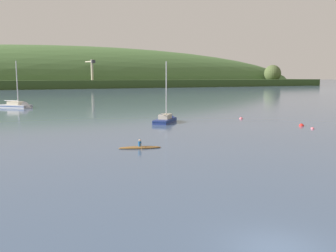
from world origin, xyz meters
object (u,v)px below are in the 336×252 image
at_px(dockside_crane, 92,75).
at_px(mooring_buoy_midchannel, 241,119).
at_px(canoe_with_paddler, 140,147).
at_px(mooring_buoy_far_upstream, 312,129).
at_px(sailboat_midwater_white, 166,121).
at_px(mooring_buoy_foreground, 301,126).
at_px(sailboat_near_mooring, 19,107).

height_order(dockside_crane, mooring_buoy_midchannel, dockside_crane).
height_order(canoe_with_paddler, mooring_buoy_far_upstream, canoe_with_paddler).
relative_size(dockside_crane, sailboat_midwater_white, 1.65).
xyz_separation_m(canoe_with_paddler, mooring_buoy_foreground, (26.87, 5.78, -0.09)).
bearing_deg(mooring_buoy_far_upstream, mooring_buoy_midchannel, 96.71).
bearing_deg(sailboat_near_mooring, mooring_buoy_midchannel, -4.86).
bearing_deg(mooring_buoy_far_upstream, sailboat_midwater_white, 134.14).
distance_m(dockside_crane, canoe_with_paddler, 191.30).
distance_m(mooring_buoy_midchannel, mooring_buoy_far_upstream, 13.99).
height_order(dockside_crane, mooring_buoy_foreground, dockside_crane).
relative_size(sailboat_midwater_white, mooring_buoy_midchannel, 15.34).
height_order(dockside_crane, sailboat_midwater_white, dockside_crane).
xyz_separation_m(dockside_crane, canoe_with_paddler, (-39.35, -187.06, -7.66)).
bearing_deg(mooring_buoy_midchannel, mooring_buoy_foreground, -76.78).
bearing_deg(sailboat_midwater_white, mooring_buoy_midchannel, -54.47).
bearing_deg(mooring_buoy_far_upstream, dockside_crane, 85.84).
relative_size(sailboat_near_mooring, sailboat_midwater_white, 1.15).
xyz_separation_m(dockside_crane, mooring_buoy_foreground, (-12.48, -181.28, -7.75)).
height_order(canoe_with_paddler, mooring_buoy_midchannel, canoe_with_paddler).
relative_size(dockside_crane, sailboat_near_mooring, 1.44).
height_order(sailboat_near_mooring, canoe_with_paddler, sailboat_near_mooring).
bearing_deg(mooring_buoy_far_upstream, canoe_with_paddler, -173.76).
relative_size(dockside_crane, mooring_buoy_far_upstream, 30.11).
bearing_deg(dockside_crane, canoe_with_paddler, 151.96).
relative_size(sailboat_midwater_white, mooring_buoy_far_upstream, 18.21).
bearing_deg(sailboat_midwater_white, dockside_crane, 31.88).
distance_m(dockside_crane, mooring_buoy_midchannel, 171.17).
bearing_deg(mooring_buoy_far_upstream, mooring_buoy_foreground, 72.29).
height_order(mooring_buoy_foreground, mooring_buoy_midchannel, mooring_buoy_foreground).
distance_m(sailboat_midwater_white, mooring_buoy_foreground, 19.96).
xyz_separation_m(dockside_crane, sailboat_midwater_white, (-28.20, -168.98, -7.52)).
height_order(dockside_crane, mooring_buoy_far_upstream, dockside_crane).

